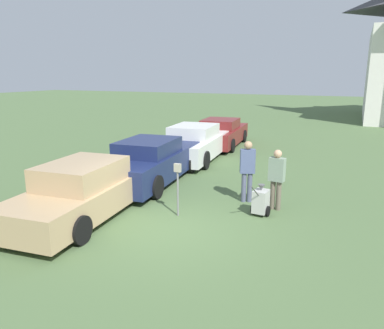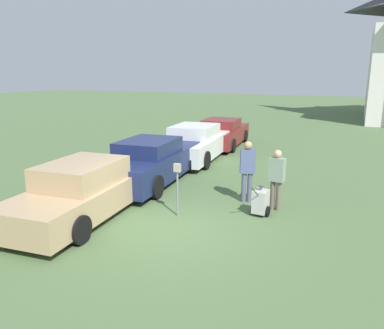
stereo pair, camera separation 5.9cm
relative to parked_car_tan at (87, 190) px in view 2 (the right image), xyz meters
The scene contains 9 objects.
ground_plane 2.47m from the parked_car_tan, ahead, with size 120.00×120.00×0.00m, color #4C663D.
parked_car_tan is the anchor object (origin of this frame).
parked_car_navy 3.36m from the parked_car_tan, 90.02° to the left, with size 2.33×5.29×1.51m.
parked_car_white 7.22m from the parked_car_tan, 90.01° to the left, with size 2.40×5.26×1.52m.
parked_car_maroon 10.63m from the parked_car_tan, 90.01° to the left, with size 2.31×4.89×1.41m.
parking_meter 2.42m from the parked_car_tan, 21.59° to the left, with size 0.18×0.09×1.42m.
person_worker 4.49m from the parked_car_tan, 36.93° to the left, with size 0.47×0.36×1.80m.
person_supervisor 5.09m from the parked_car_tan, 28.09° to the left, with size 0.45×0.28×1.68m.
equipment_cart 4.59m from the parked_car_tan, 23.14° to the left, with size 0.49×1.00×1.00m.
Camera 2 is at (3.98, -7.50, 3.66)m, focal length 35.00 mm.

